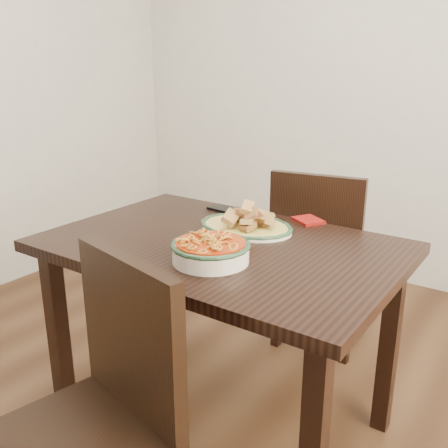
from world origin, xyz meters
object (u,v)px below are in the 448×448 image
Objects in this scene: smartphone at (226,209)px; dining_table at (221,267)px; chair_far at (320,251)px; chair_near at (99,409)px; fish_plate at (246,218)px; noodle_bowl at (211,249)px.

dining_table is at bearing -52.11° from smartphone.
chair_near is at bearing 81.70° from chair_far.
fish_plate reaches higher than dining_table.
smartphone is (-0.21, 0.33, 0.10)m from dining_table.
chair_near is at bearing -91.13° from noodle_bowl.
chair_near is at bearing -85.12° from fish_plate.
chair_near is (0.07, -0.65, -0.15)m from dining_table.
dining_table is 4.83× the size of noodle_bowl.
fish_plate is (0.00, 0.17, 0.14)m from dining_table.
noodle_bowl is (0.08, -0.33, -0.00)m from fish_plate.
smartphone is at bearing 122.02° from dining_table.
dining_table is at bearing 115.33° from noodle_bowl.
fish_plate reaches higher than noodle_bowl.
smartphone is (-0.21, 0.17, -0.04)m from fish_plate.
dining_table is at bearing -90.24° from fish_plate.
fish_plate is 2.45× the size of smartphone.
noodle_bowl is (0.08, -0.17, 0.14)m from dining_table.
chair_far is at bearing 91.06° from noodle_bowl.
fish_plate is at bearing 103.29° from noodle_bowl.
chair_far is 0.54m from smartphone.
chair_near is 0.56m from noodle_bowl.
noodle_bowl is 1.72× the size of smartphone.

